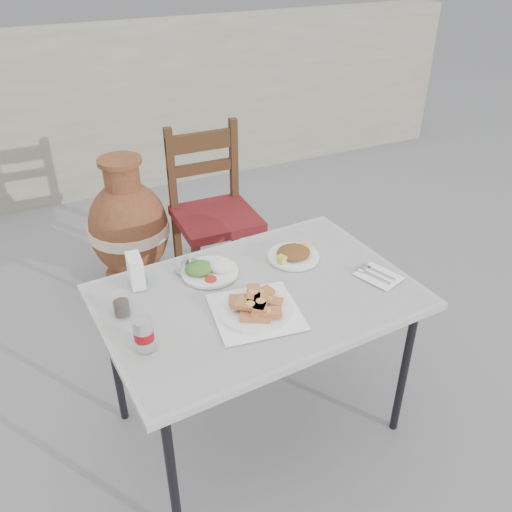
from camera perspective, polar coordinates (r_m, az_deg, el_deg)
name	(u,v)px	position (r m, az deg, el deg)	size (l,w,h in m)	color
ground	(228,411)	(2.44, -2.91, -16.02)	(80.00, 80.00, 0.00)	slate
cafe_table	(258,303)	(1.97, 0.21, -5.01)	(1.16, 0.83, 0.67)	black
pide_plate	(256,306)	(1.84, -0.01, -5.27)	(0.33, 0.33, 0.06)	white
salad_rice_plate	(209,269)	(2.04, -4.95, -1.37)	(0.22, 0.22, 0.05)	white
salad_chopped_plate	(294,254)	(2.13, 3.98, 0.23)	(0.21, 0.21, 0.04)	white
soda_can	(144,334)	(1.71, -11.73, -8.02)	(0.06, 0.06, 0.11)	silver
cola_glass	(121,305)	(1.88, -13.99, -5.03)	(0.06, 0.06, 0.09)	white
napkin_holder	(136,271)	(2.00, -12.56, -1.52)	(0.07, 0.10, 0.12)	white
condiment_caddy	(188,268)	(2.06, -7.15, -1.22)	(0.10, 0.09, 0.06)	silver
cutlery_napkin	(376,275)	(2.08, 12.50, -1.93)	(0.17, 0.19, 0.01)	white
chair	(213,213)	(2.90, -4.50, 4.59)	(0.42, 0.42, 0.93)	#331A0E
terracotta_urn	(129,229)	(3.06, -13.22, 2.76)	(0.44, 0.44, 0.77)	brown
back_wall	(94,114)	(4.24, -16.72, 14.14)	(6.00, 0.25, 1.20)	#9E9783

